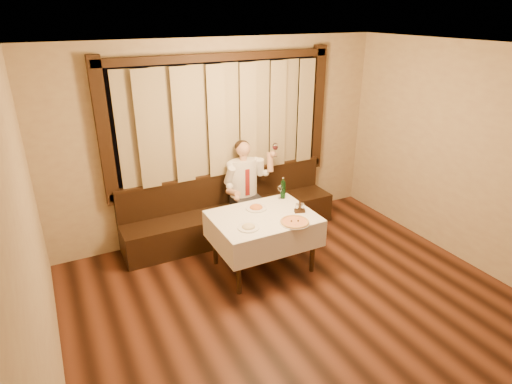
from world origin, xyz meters
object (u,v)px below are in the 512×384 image
cruet_caddy (300,209)px  seated_man (246,182)px  green_bottle (283,189)px  pasta_cream (248,225)px  dining_table (263,223)px  pasta_red (256,206)px  banquette (231,215)px  pizza (295,222)px

cruet_caddy → seated_man: 1.09m
green_bottle → seated_man: size_ratio=0.21×
pasta_cream → dining_table: bearing=34.8°
dining_table → green_bottle: green_bottle is taller
pasta_red → banquette: bearing=90.7°
seated_man → banquette: bearing=157.5°
pasta_cream → pizza: bearing=-14.3°
pizza → seated_man: bearing=91.0°
banquette → pasta_cream: (-0.31, -1.24, 0.48)m
green_bottle → pasta_red: bearing=-164.3°
banquette → seated_man: (0.22, -0.09, 0.52)m
banquette → green_bottle: bearing=-54.0°
pasta_cream → pasta_red: bearing=53.3°
green_bottle → seated_man: seated_man is taller
dining_table → seated_man: bearing=77.0°
green_bottle → cruet_caddy: bearing=-94.0°
dining_table → pasta_red: size_ratio=4.64×
dining_table → seated_man: (0.22, 0.93, 0.18)m
cruet_caddy → seated_man: (-0.24, 1.06, 0.02)m
pizza → green_bottle: size_ratio=1.21×
pasta_cream → green_bottle: (0.80, 0.57, 0.09)m
banquette → green_bottle: size_ratio=10.62×
pasta_red → seated_man: (0.21, 0.72, 0.03)m
pizza → green_bottle: green_bottle is taller
pasta_red → dining_table: bearing=-92.7°
pizza → green_bottle: (0.25, 0.71, 0.11)m
banquette → pasta_red: (0.01, -0.81, 0.48)m
pasta_red → green_bottle: green_bottle is taller
banquette → dining_table: 1.08m
dining_table → cruet_caddy: 0.50m
green_bottle → cruet_caddy: 0.49m
pizza → pasta_red: size_ratio=1.33×
banquette → pasta_cream: banquette is taller
dining_table → cruet_caddy: size_ratio=8.74×
cruet_caddy → seated_man: bearing=120.5°
banquette → pizza: bearing=-80.2°
banquette → pizza: (0.24, -1.38, 0.46)m
cruet_caddy → seated_man: seated_man is taller
pasta_red → seated_man: size_ratio=0.19×
pizza → cruet_caddy: bearing=46.6°
pizza → pasta_cream: size_ratio=1.41×
banquette → pasta_red: bearing=-89.3°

